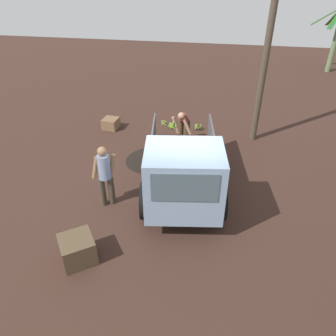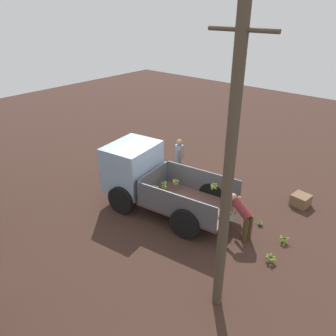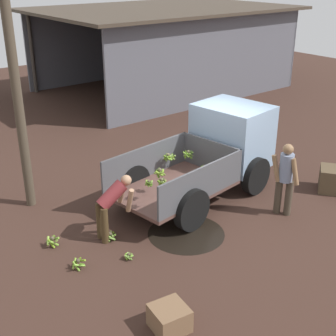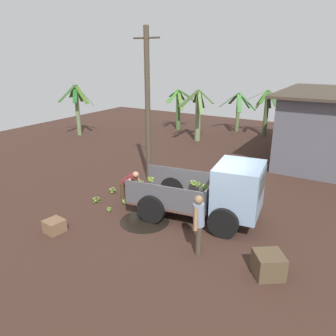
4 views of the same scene
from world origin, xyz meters
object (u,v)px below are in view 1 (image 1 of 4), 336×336
Objects in this scene: person_foreground_visitor at (105,174)px; wooden_crate_0 at (111,123)px; banana_bunch_on_ground_2 at (159,137)px; person_worker_loading at (183,123)px; cargo_truck at (183,175)px; utility_pole at (267,47)px; banana_bunch_on_ground_0 at (172,125)px; banana_bunch_on_ground_1 at (181,139)px; wooden_crate_1 at (78,249)px; banana_bunch_on_ground_3 at (198,126)px.

person_foreground_visitor is 3.13× the size of wooden_crate_0.
person_worker_loading is at bearing 76.92° from banana_bunch_on_ground_2.
wooden_crate_0 is (-4.14, -3.25, -0.86)m from cargo_truck.
utility_pole reaches higher than cargo_truck.
person_foreground_visitor is at bearing -42.48° from utility_pole.
person_worker_loading reaches higher than banana_bunch_on_ground_2.
banana_bunch_on_ground_0 reaches higher than banana_bunch_on_ground_2.
person_foreground_visitor is at bearing -18.46° from person_worker_loading.
banana_bunch_on_ground_0 is (-1.10, -0.56, -0.65)m from person_worker_loading.
banana_bunch_on_ground_1 is at bearing -47.00° from person_foreground_visitor.
utility_pole is at bearing 147.66° from wooden_crate_1.
wooden_crate_1 is (2.02, -1.97, -0.76)m from cargo_truck.
banana_bunch_on_ground_3 is at bearing 97.55° from wooden_crate_0.
banana_bunch_on_ground_3 is at bearing 164.95° from person_worker_loading.
person_foreground_visitor is 2.03m from wooden_crate_1.
person_worker_loading reaches higher than wooden_crate_0.
banana_bunch_on_ground_2 is at bearing 74.91° from wooden_crate_0.
wooden_crate_0 is at bearing -168.28° from wooden_crate_1.
banana_bunch_on_ground_0 is 6.61m from wooden_crate_1.
banana_bunch_on_ground_3 is (-4.57, -0.02, -0.91)m from cargo_truck.
utility_pole is at bearing 90.51° from wooden_crate_0.
banana_bunch_on_ground_3 is (-1.02, 0.51, 0.03)m from banana_bunch_on_ground_1.
wooden_crate_0 is at bearing -8.65° from person_foreground_visitor.
person_worker_loading reaches higher than wooden_crate_1.
cargo_truck reaches higher than banana_bunch_on_ground_2.
banana_bunch_on_ground_0 is (-4.61, 0.96, -0.81)m from person_foreground_visitor.
person_foreground_visitor reaches higher than person_worker_loading.
banana_bunch_on_ground_2 is at bearing -167.96° from cargo_truck.
banana_bunch_on_ground_0 is 1.41× the size of banana_bunch_on_ground_2.
utility_pole is at bearing 79.11° from banana_bunch_on_ground_3.
person_foreground_visitor is 5.73× the size of banana_bunch_on_ground_3.
utility_pole is 4.75× the size of person_worker_loading.
cargo_truck reaches higher than person_foreground_visitor.
wooden_crate_0 is 0.79× the size of wooden_crate_1.
banana_bunch_on_ground_0 is at bearing -37.37° from person_foreground_visitor.
utility_pole is 3.63m from banana_bunch_on_ground_3.
utility_pole reaches higher than person_worker_loading.
banana_bunch_on_ground_0 is 0.39× the size of wooden_crate_1.
banana_bunch_on_ground_0 is 0.91× the size of banana_bunch_on_ground_3.
person_worker_loading is (-3.51, 1.52, -0.16)m from person_foreground_visitor.
banana_bunch_on_ground_2 is (0.56, -3.29, -3.07)m from utility_pole.
wooden_crate_1 reaches higher than banana_bunch_on_ground_2.
person_worker_loading is 6.89× the size of banana_bunch_on_ground_2.
person_worker_loading is 0.69m from banana_bunch_on_ground_1.
person_worker_loading is 2.96m from wooden_crate_0.
banana_bunch_on_ground_3 is (-0.38, -1.98, -3.02)m from utility_pole.
banana_bunch_on_ground_3 is 0.43× the size of wooden_crate_1.
banana_bunch_on_ground_2 is at bearing -95.45° from banana_bunch_on_ground_1.
person_worker_loading is 5.67m from wooden_crate_1.
banana_bunch_on_ground_0 is at bearing 171.54° from wooden_crate_1.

